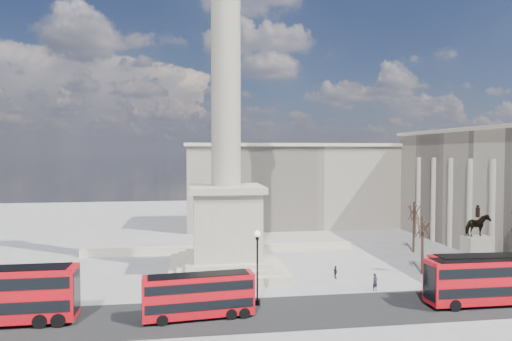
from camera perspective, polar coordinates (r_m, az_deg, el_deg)
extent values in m
plane|color=#9A9792|center=(53.33, -3.29, -13.94)|extent=(180.00, 180.00, 0.00)
cube|color=#272727|center=(44.64, 4.59, -17.22)|extent=(120.00, 9.00, 0.01)
cube|color=#B7AD98|center=(58.00, -3.73, -12.09)|extent=(14.00, 14.00, 1.00)
cube|color=#B7AD98|center=(57.82, -3.73, -11.37)|extent=(12.00, 12.00, 0.50)
cube|color=#B7AD98|center=(57.70, -3.73, -10.88)|extent=(10.00, 10.00, 0.50)
cube|color=#B7AD98|center=(56.88, -3.74, -6.71)|extent=(8.00, 8.00, 8.00)
cube|color=#B7AD98|center=(56.36, -3.76, -2.29)|extent=(9.00, 9.00, 0.80)
cylinder|color=#9F9984|center=(57.63, -3.80, 15.22)|extent=(3.60, 3.60, 34.00)
cube|color=beige|center=(68.67, -4.46, -9.77)|extent=(40.00, 0.60, 1.10)
cube|color=#C0B49E|center=(94.47, 6.74, -1.90)|extent=(50.00, 16.00, 16.00)
cube|color=beige|center=(94.23, 6.76, 3.14)|extent=(51.00, 17.00, 0.60)
cube|color=red|center=(46.13, -29.17, -13.40)|extent=(12.33, 2.88, 4.53)
cube|color=black|center=(46.35, -29.15, -14.37)|extent=(11.83, 2.93, 1.01)
cube|color=black|center=(45.82, -29.20, -11.95)|extent=(11.83, 2.93, 1.01)
cube|color=black|center=(45.57, -29.23, -10.62)|extent=(11.09, 2.59, 0.07)
cylinder|color=black|center=(45.66, -24.90, -16.17)|extent=(1.25, 2.93, 1.23)
cylinder|color=black|center=(45.28, -23.03, -16.29)|extent=(1.25, 2.93, 1.23)
cube|color=red|center=(42.58, -7.17, -15.18)|extent=(10.06, 3.25, 3.64)
cube|color=black|center=(42.78, -7.16, -16.01)|extent=(9.67, 3.27, 0.81)
cube|color=black|center=(42.30, -7.17, -13.93)|extent=(9.67, 3.27, 0.81)
cube|color=black|center=(42.07, -7.18, -12.78)|extent=(9.05, 2.93, 0.05)
cylinder|color=black|center=(42.86, -11.69, -17.41)|extent=(1.23, 2.46, 0.99)
cylinder|color=black|center=(43.51, -3.37, -17.06)|extent=(1.23, 2.46, 0.99)
cylinder|color=black|center=(43.73, -1.77, -16.95)|extent=(1.23, 2.46, 0.99)
cube|color=red|center=(50.63, 26.60, -12.21)|extent=(11.31, 2.61, 4.16)
cube|color=black|center=(50.81, 26.59, -13.02)|extent=(10.86, 2.66, 0.92)
cube|color=black|center=(50.36, 26.63, -10.99)|extent=(10.86, 2.66, 0.92)
cube|color=black|center=(50.15, 26.65, -9.87)|extent=(10.18, 2.35, 0.06)
cylinder|color=black|center=(49.17, 22.86, -14.85)|extent=(1.14, 2.69, 1.13)
cube|color=red|center=(52.17, 26.97, -11.75)|extent=(11.54, 3.11, 4.21)
cube|color=black|center=(52.35, 26.95, -12.55)|extent=(11.08, 3.15, 0.94)
cube|color=black|center=(51.91, 26.99, -10.55)|extent=(11.08, 3.15, 0.94)
cube|color=black|center=(51.70, 27.01, -9.45)|extent=(10.38, 2.80, 0.06)
cylinder|color=black|center=(50.78, 23.23, -14.29)|extent=(1.26, 2.77, 1.14)
cylinder|color=black|center=(46.22, 0.16, -16.15)|extent=(0.49, 0.49, 0.56)
cylinder|color=black|center=(45.34, 0.17, -12.46)|extent=(0.18, 0.18, 6.73)
cylinder|color=black|center=(44.62, 0.17, -8.42)|extent=(0.34, 0.34, 0.34)
sphere|color=silver|center=(44.55, 0.17, -7.92)|extent=(0.63, 0.63, 0.63)
cube|color=beige|center=(64.46, 25.85, -11.07)|extent=(4.02, 3.01, 0.50)
cube|color=beige|center=(64.04, 25.88, -9.37)|extent=(3.21, 2.21, 4.42)
imported|color=black|center=(63.43, 25.94, -6.21)|extent=(3.47, 2.21, 2.71)
cylinder|color=black|center=(63.21, 25.97, -4.72)|extent=(0.50, 0.50, 1.21)
sphere|color=black|center=(63.13, 25.98, -4.05)|extent=(0.36, 0.36, 0.36)
cylinder|color=#332319|center=(60.03, 20.09, -8.77)|extent=(0.33, 0.33, 7.05)
cylinder|color=#332319|center=(72.18, 19.12, -6.70)|extent=(0.32, 0.32, 7.53)
imported|color=black|center=(52.09, 14.68, -13.33)|extent=(0.81, 0.68, 1.88)
imported|color=black|center=(53.45, 21.91, -13.00)|extent=(0.94, 0.74, 1.91)
imported|color=black|center=(55.86, 9.91, -12.41)|extent=(0.46, 0.92, 1.52)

